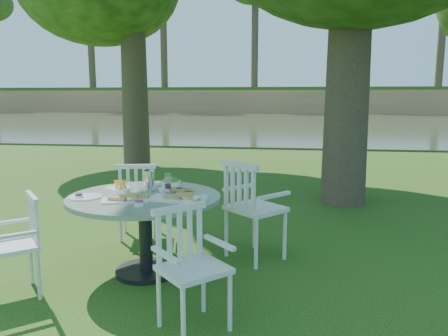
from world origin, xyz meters
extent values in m
plane|color=#193A0C|center=(0.00, 0.00, 0.00)|extent=(140.00, 140.00, 0.00)
cylinder|color=black|center=(-0.59, -0.64, 0.02)|extent=(0.56, 0.56, 0.04)
cylinder|color=black|center=(-0.59, -0.64, 0.36)|extent=(0.12, 0.12, 0.64)
cylinder|color=slate|center=(-0.59, -0.64, 0.70)|extent=(1.35, 1.35, 0.04)
cylinder|color=silver|center=(0.65, -0.11, 0.24)|extent=(0.04, 0.04, 0.49)
cylinder|color=silver|center=(0.33, 0.18, 0.24)|extent=(0.04, 0.04, 0.49)
cylinder|color=silver|center=(0.39, -0.40, 0.24)|extent=(0.04, 0.04, 0.49)
cylinder|color=silver|center=(0.07, -0.11, 0.24)|extent=(0.04, 0.04, 0.49)
cube|color=silver|center=(0.36, -0.11, 0.51)|extent=(0.67, 0.67, 0.04)
cube|color=silver|center=(0.22, -0.27, 0.73)|extent=(0.40, 0.36, 0.50)
cylinder|color=silver|center=(-0.86, 0.58, 0.21)|extent=(0.03, 0.03, 0.43)
cylinder|color=silver|center=(-1.23, 0.49, 0.21)|extent=(0.03, 0.03, 0.43)
cylinder|color=silver|center=(-0.78, 0.24, 0.21)|extent=(0.03, 0.03, 0.43)
cylinder|color=silver|center=(-1.15, 0.16, 0.21)|extent=(0.03, 0.03, 0.43)
cube|color=silver|center=(-1.01, 0.37, 0.45)|extent=(0.52, 0.49, 0.04)
cube|color=silver|center=(-0.96, 0.18, 0.65)|extent=(0.43, 0.14, 0.44)
cylinder|color=silver|center=(-1.49, -1.00, 0.20)|extent=(0.03, 0.03, 0.40)
cylinder|color=silver|center=(-1.26, -1.27, 0.20)|extent=(0.03, 0.03, 0.40)
cube|color=silver|center=(-1.50, -1.24, 0.42)|extent=(0.55, 0.56, 0.04)
cube|color=silver|center=(-1.36, -1.13, 0.61)|extent=(0.30, 0.33, 0.41)
cylinder|color=silver|center=(0.03, -1.77, 0.21)|extent=(0.03, 0.03, 0.41)
cylinder|color=silver|center=(0.29, -1.52, 0.21)|extent=(0.03, 0.03, 0.41)
cylinder|color=silver|center=(-0.20, -1.53, 0.21)|extent=(0.03, 0.03, 0.41)
cylinder|color=silver|center=(0.06, -1.28, 0.21)|extent=(0.03, 0.03, 0.41)
cube|color=silver|center=(0.05, -1.52, 0.43)|extent=(0.57, 0.57, 0.04)
cube|color=silver|center=(-0.08, -1.39, 0.63)|extent=(0.33, 0.32, 0.42)
cube|color=white|center=(-0.69, -0.86, 0.73)|extent=(0.44, 0.35, 0.01)
cube|color=white|center=(-0.30, -0.75, 0.73)|extent=(0.45, 0.30, 0.02)
cube|color=white|center=(-0.37, -0.39, 0.73)|extent=(0.36, 0.28, 0.01)
cylinder|color=white|center=(-1.07, -0.80, 0.73)|extent=(0.28, 0.28, 0.01)
cylinder|color=white|center=(-0.94, -0.39, 0.73)|extent=(0.24, 0.24, 0.01)
cylinder|color=white|center=(-0.80, -0.68, 0.76)|extent=(0.17, 0.17, 0.07)
cylinder|color=white|center=(-0.45, -0.26, 0.76)|extent=(0.19, 0.19, 0.06)
cylinder|color=silver|center=(-0.60, -0.46, 0.82)|extent=(0.10, 0.10, 0.19)
cylinder|color=white|center=(-0.41, -0.50, 0.81)|extent=(0.07, 0.07, 0.18)
cylinder|color=white|center=(-0.67, -0.54, 0.78)|extent=(0.06, 0.06, 0.10)
cylinder|color=white|center=(-0.76, -0.55, 0.78)|extent=(0.06, 0.06, 0.11)
cylinder|color=white|center=(-0.51, -1.01, 0.74)|extent=(0.08, 0.08, 0.03)
cylinder|color=white|center=(-0.14, -0.85, 0.74)|extent=(0.08, 0.08, 0.03)
cylinder|color=white|center=(-0.04, -0.72, 0.74)|extent=(0.07, 0.07, 0.03)
cylinder|color=white|center=(-1.11, -0.84, 0.74)|extent=(0.07, 0.07, 0.03)
cube|color=#343B23|center=(0.00, 23.00, 0.00)|extent=(100.00, 28.00, 0.12)
cube|color=#A5754D|center=(0.00, 38.50, 1.10)|extent=(100.00, 3.00, 2.20)
cube|color=#193A0C|center=(0.00, 46.00, 2.35)|extent=(100.00, 18.00, 0.30)
cylinder|color=black|center=(-22.00, 40.50, 8.70)|extent=(0.70, 0.70, 13.00)
cylinder|color=black|center=(-13.00, 40.50, 8.70)|extent=(0.70, 0.70, 13.00)
cylinder|color=black|center=(-4.00, 40.50, 8.70)|extent=(0.70, 0.70, 13.00)
cylinder|color=black|center=(5.00, 40.50, 8.70)|extent=(0.70, 0.70, 13.00)
cylinder|color=black|center=(14.00, 40.50, 8.70)|extent=(0.70, 0.70, 13.00)
camera|label=1|loc=(0.66, -4.28, 1.59)|focal=35.00mm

